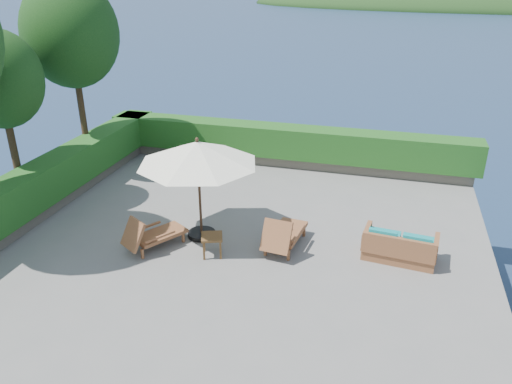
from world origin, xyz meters
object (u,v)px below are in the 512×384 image
(lounge_left, at_px, (152,234))
(lounge_right, at_px, (284,234))
(side_table, at_px, (212,239))
(patio_umbrella, at_px, (198,154))
(wicker_loveseat, at_px, (399,248))

(lounge_left, distance_m, lounge_right, 3.14)
(lounge_right, bearing_deg, side_table, -147.61)
(patio_umbrella, relative_size, lounge_right, 1.88)
(lounge_right, height_order, side_table, lounge_right)
(patio_umbrella, height_order, side_table, patio_umbrella)
(patio_umbrella, relative_size, side_table, 5.13)
(lounge_right, xyz_separation_m, side_table, (-1.53, -0.74, 0.03))
(patio_umbrella, xyz_separation_m, lounge_left, (-0.93, -0.86, -1.82))
(lounge_left, bearing_deg, side_table, 35.29)
(wicker_loveseat, bearing_deg, lounge_left, -163.49)
(lounge_right, relative_size, side_table, 2.74)
(wicker_loveseat, bearing_deg, lounge_right, -169.11)
(lounge_right, distance_m, wicker_loveseat, 2.67)
(lounge_right, distance_m, side_table, 1.70)
(patio_umbrella, distance_m, lounge_right, 2.77)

